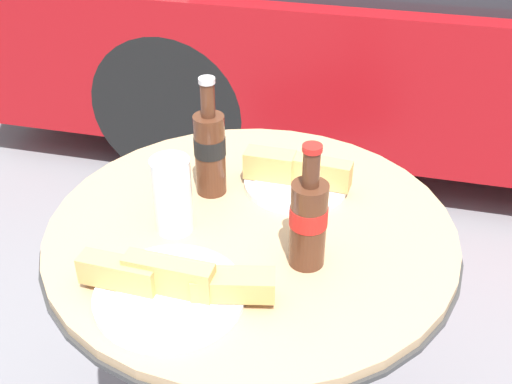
# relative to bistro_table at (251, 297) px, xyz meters

# --- Properties ---
(bistro_table) EXTENTS (0.78, 0.78, 0.77)m
(bistro_table) POSITION_rel_bistro_table_xyz_m (0.00, 0.00, 0.00)
(bistro_table) COLOR #333333
(bistro_table) RESTS_ON ground_plane
(cola_bottle_left) EXTENTS (0.06, 0.06, 0.25)m
(cola_bottle_left) POSITION_rel_bistro_table_xyz_m (-0.11, 0.09, 0.28)
(cola_bottle_left) COLOR #4C2819
(cola_bottle_left) RESTS_ON bistro_table
(cola_bottle_right) EXTENTS (0.06, 0.06, 0.23)m
(cola_bottle_right) POSITION_rel_bistro_table_xyz_m (0.12, -0.08, 0.27)
(cola_bottle_right) COLOR #4C2819
(cola_bottle_right) RESTS_ON bistro_table
(drinking_glass) EXTENTS (0.07, 0.07, 0.15)m
(drinking_glass) POSITION_rel_bistro_table_xyz_m (-0.14, -0.04, 0.25)
(drinking_glass) COLOR silver
(drinking_glass) RESTS_ON bistro_table
(lunch_plate_near) EXTENTS (0.22, 0.21, 0.07)m
(lunch_plate_near) POSITION_rel_bistro_table_xyz_m (0.05, 0.15, 0.21)
(lunch_plate_near) COLOR white
(lunch_plate_near) RESTS_ON bistro_table
(lunch_plate_far) EXTENTS (0.32, 0.25, 0.07)m
(lunch_plate_far) POSITION_rel_bistro_table_xyz_m (-0.08, -0.22, 0.21)
(lunch_plate_far) COLOR white
(lunch_plate_far) RESTS_ON bistro_table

